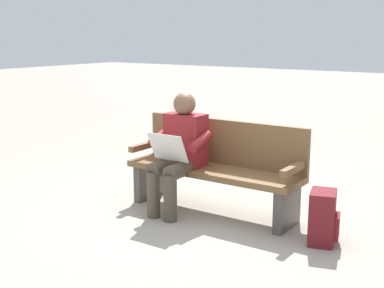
# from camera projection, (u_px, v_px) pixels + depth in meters

# --- Properties ---
(ground_plane) EXTENTS (40.00, 40.00, 0.00)m
(ground_plane) POSITION_uv_depth(u_px,v_px,m) (212.00, 212.00, 5.22)
(ground_plane) COLOR #A89E8E
(bench_near) EXTENTS (1.80, 0.48, 0.90)m
(bench_near) POSITION_uv_depth(u_px,v_px,m) (217.00, 166.00, 5.18)
(bench_near) COLOR brown
(bench_near) RESTS_ON ground
(person_seated) EXTENTS (0.57, 0.57, 1.18)m
(person_seated) POSITION_uv_depth(u_px,v_px,m) (179.00, 150.00, 5.12)
(person_seated) COLOR maroon
(person_seated) RESTS_ON ground
(backpack) EXTENTS (0.31, 0.34, 0.45)m
(backpack) POSITION_uv_depth(u_px,v_px,m) (323.00, 218.00, 4.40)
(backpack) COLOR maroon
(backpack) RESTS_ON ground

